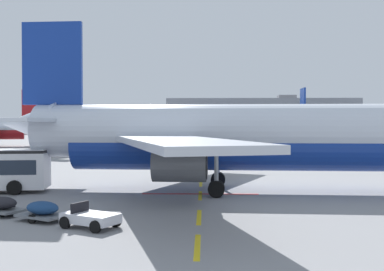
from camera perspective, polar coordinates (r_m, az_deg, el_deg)
The scene contains 6 objects.
apron_paint_markings at distance 47.71m, azimuth 1.15°, elevation -4.38°, with size 8.00×93.19×0.01m.
airliner_foreground at distance 33.53m, azimuth 5.49°, elevation -0.06°, with size 34.78×34.59×12.20m.
airliner_mid_left at distance 121.14m, azimuth 11.91°, elevation 1.04°, with size 36.19×36.23×12.75m.
airliner_far_center at distance 83.12m, azimuth -10.44°, elevation 0.69°, with size 30.33×32.06×11.81m.
baggage_train at distance 24.67m, azimuth -17.55°, elevation -8.64°, with size 8.27×5.35×1.14m.
terminal_satellite at distance 164.13m, azimuth 8.14°, elevation 1.99°, with size 62.37×24.85×14.73m.
Camera 1 is at (18.26, -10.22, 4.79)m, focal length 44.17 mm.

